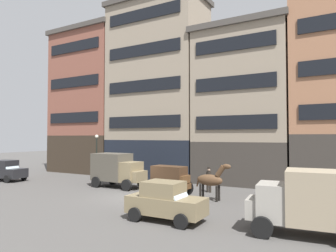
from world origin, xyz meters
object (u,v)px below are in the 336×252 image
(cargo_wagon, at_px, (170,179))
(fire_hydrant_curbside, at_px, (318,193))
(delivery_truck_far, at_px, (117,169))
(sedan_parked_curb, at_px, (165,201))
(draft_horse, at_px, (211,180))
(sedan_light, at_px, (6,171))
(pedestrian_officer, at_px, (209,178))
(delivery_truck_near, at_px, (308,201))
(streetlamp_curbside, at_px, (97,150))

(cargo_wagon, xyz_separation_m, fire_hydrant_curbside, (8.70, 3.56, -0.72))
(delivery_truck_far, relative_size, sedan_parked_curb, 1.18)
(draft_horse, relative_size, delivery_truck_far, 0.53)
(draft_horse, height_order, delivery_truck_far, delivery_truck_far)
(sedan_light, xyz_separation_m, fire_hydrant_curbside, (24.84, 4.72, -0.49))
(draft_horse, relative_size, sedan_parked_curb, 0.63)
(delivery_truck_far, height_order, pedestrian_officer, delivery_truck_far)
(delivery_truck_far, height_order, fire_hydrant_curbside, delivery_truck_far)
(draft_horse, distance_m, delivery_truck_near, 7.48)
(cargo_wagon, distance_m, pedestrian_officer, 3.09)
(delivery_truck_near, bearing_deg, delivery_truck_far, 158.36)
(sedan_light, bearing_deg, delivery_truck_near, -7.76)
(sedan_parked_curb, xyz_separation_m, streetlamp_curbside, (-12.57, 8.91, 1.76))
(streetlamp_curbside, bearing_deg, delivery_truck_near, -23.53)
(draft_horse, bearing_deg, delivery_truck_far, 172.76)
(streetlamp_curbside, bearing_deg, delivery_truck_far, -29.13)
(sedan_light, bearing_deg, fire_hydrant_curbside, 10.75)
(cargo_wagon, xyz_separation_m, delivery_truck_far, (-5.27, 1.04, 0.28))
(cargo_wagon, distance_m, delivery_truck_far, 5.38)
(sedan_parked_curb, xyz_separation_m, fire_hydrant_curbside, (5.91, 8.91, -0.49))
(draft_horse, height_order, sedan_light, draft_horse)
(pedestrian_officer, bearing_deg, sedan_parked_curb, -82.60)
(draft_horse, bearing_deg, fire_hydrant_curbside, 31.80)
(sedan_parked_curb, bearing_deg, pedestrian_officer, 97.40)
(cargo_wagon, height_order, sedan_light, cargo_wagon)
(pedestrian_officer, relative_size, streetlamp_curbside, 0.44)
(sedan_parked_curb, distance_m, pedestrian_officer, 7.95)
(draft_horse, height_order, pedestrian_officer, draft_horse)
(sedan_parked_curb, xyz_separation_m, pedestrian_officer, (-1.02, 7.88, 0.07))
(delivery_truck_far, height_order, sedan_parked_curb, delivery_truck_far)
(draft_horse, relative_size, fire_hydrant_curbside, 2.83)
(fire_hydrant_curbside, bearing_deg, delivery_truck_near, -88.74)
(pedestrian_officer, bearing_deg, draft_horse, -64.97)
(draft_horse, bearing_deg, cargo_wagon, 179.94)
(sedan_parked_curb, bearing_deg, draft_horse, 88.30)
(cargo_wagon, xyz_separation_m, sedan_light, (-16.15, -1.16, -0.23))
(sedan_light, relative_size, pedestrian_officer, 2.13)
(cargo_wagon, height_order, draft_horse, draft_horse)
(delivery_truck_near, distance_m, sedan_parked_curb, 6.16)
(sedan_parked_curb, bearing_deg, sedan_light, 167.51)
(delivery_truck_near, xyz_separation_m, sedan_light, (-25.02, 3.41, -0.51))
(draft_horse, distance_m, delivery_truck_far, 8.29)
(delivery_truck_far, relative_size, fire_hydrant_curbside, 5.29)
(cargo_wagon, xyz_separation_m, streetlamp_curbside, (-9.77, 3.55, 1.52))
(cargo_wagon, relative_size, pedestrian_officer, 1.67)
(sedan_parked_curb, height_order, pedestrian_officer, sedan_parked_curb)
(draft_horse, distance_m, streetlamp_curbside, 13.29)
(cargo_wagon, height_order, delivery_truck_near, delivery_truck_near)
(sedan_parked_curb, distance_m, fire_hydrant_curbside, 10.70)
(cargo_wagon, height_order, pedestrian_officer, cargo_wagon)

